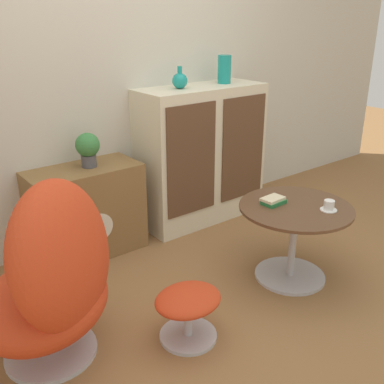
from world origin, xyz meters
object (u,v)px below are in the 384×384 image
(sideboard, at_px, (201,155))
(egg_chair, at_px, (54,280))
(book_stack, at_px, (273,201))
(vase_leftmost, at_px, (180,80))
(vase_inner_left, at_px, (224,69))
(potted_plant, at_px, (88,148))
(teacup, at_px, (329,206))
(ottoman, at_px, (188,306))
(tv_console, at_px, (87,211))
(coffee_table, at_px, (294,231))

(sideboard, height_order, egg_chair, sideboard)
(sideboard, relative_size, book_stack, 7.28)
(egg_chair, xyz_separation_m, vase_leftmost, (1.36, 0.85, 0.69))
(vase_inner_left, distance_m, potted_plant, 1.24)
(potted_plant, xyz_separation_m, teacup, (0.91, -1.24, -0.24))
(egg_chair, distance_m, ottoman, 0.67)
(sideboard, relative_size, vase_inner_left, 5.01)
(vase_leftmost, height_order, potted_plant, vase_leftmost)
(egg_chair, xyz_separation_m, vase_inner_left, (1.79, 0.85, 0.73))
(vase_inner_left, bearing_deg, potted_plant, 179.12)
(vase_leftmost, xyz_separation_m, vase_inner_left, (0.42, 0.00, 0.05))
(tv_console, xyz_separation_m, vase_leftmost, (0.79, -0.02, 0.81))
(vase_inner_left, xyz_separation_m, potted_plant, (-1.16, 0.02, -0.42))
(ottoman, bearing_deg, sideboard, 48.36)
(vase_inner_left, relative_size, teacup, 2.15)
(ottoman, distance_m, teacup, 1.02)
(tv_console, xyz_separation_m, potted_plant, (0.05, 0.00, 0.44))
(sideboard, bearing_deg, vase_leftmost, 178.89)
(sideboard, height_order, vase_inner_left, vase_inner_left)
(tv_console, bearing_deg, coffee_table, -51.92)
(egg_chair, height_order, coffee_table, egg_chair)
(book_stack, bearing_deg, coffee_table, -54.95)
(coffee_table, xyz_separation_m, book_stack, (-0.08, 0.11, 0.18))
(ottoman, distance_m, coffee_table, 0.87)
(sideboard, height_order, coffee_table, sideboard)
(egg_chair, height_order, ottoman, egg_chair)
(coffee_table, relative_size, vase_inner_left, 3.21)
(sideboard, relative_size, ottoman, 3.02)
(book_stack, bearing_deg, vase_inner_left, 65.31)
(book_stack, bearing_deg, ottoman, -167.83)
(coffee_table, bearing_deg, vase_leftmost, 93.37)
(potted_plant, bearing_deg, ottoman, -92.95)
(ottoman, distance_m, book_stack, 0.86)
(egg_chair, height_order, vase_inner_left, vase_inner_left)
(ottoman, xyz_separation_m, vase_inner_left, (1.22, 1.13, 0.97))
(egg_chair, relative_size, teacup, 9.48)
(ottoman, bearing_deg, potted_plant, 87.05)
(coffee_table, xyz_separation_m, vase_inner_left, (0.36, 1.07, 0.84))
(teacup, bearing_deg, egg_chair, 166.38)
(tv_console, bearing_deg, egg_chair, -123.30)
(book_stack, bearing_deg, vase_leftmost, 89.08)
(book_stack, bearing_deg, sideboard, 77.27)
(tv_console, relative_size, potted_plant, 3.25)
(teacup, bearing_deg, coffee_table, 124.09)
(vase_inner_left, xyz_separation_m, teacup, (-0.26, -1.22, -0.65))
(egg_chair, height_order, book_stack, egg_chair)
(sideboard, distance_m, ottoman, 1.54)
(sideboard, xyz_separation_m, vase_inner_left, (0.22, 0.00, 0.64))
(vase_inner_left, height_order, teacup, vase_inner_left)
(egg_chair, distance_m, vase_inner_left, 2.11)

